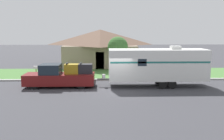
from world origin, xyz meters
TOP-DOWN VIEW (x-y plane):
  - ground_plane at (0.00, 0.00)m, footprint 120.00×120.00m
  - curb_strip at (0.00, 3.75)m, footprint 80.00×0.30m
  - lawn_strip at (0.00, 7.40)m, footprint 80.00×7.00m
  - house_across_street at (-1.48, 14.13)m, footprint 9.91×8.32m
  - pickup_truck at (-4.62, 1.21)m, footprint 5.86×1.92m
  - travel_trailer at (3.50, 1.21)m, footprint 9.10×2.27m
  - mailbox at (-7.55, 4.68)m, footprint 0.48×0.20m
  - tree_in_yard at (0.45, 6.48)m, footprint 2.11×2.11m

SIDE VIEW (x-z plane):
  - ground_plane at x=0.00m, z-range 0.00..0.00m
  - lawn_strip at x=0.00m, z-range 0.00..0.03m
  - curb_strip at x=0.00m, z-range 0.00..0.14m
  - pickup_truck at x=-4.62m, z-range -0.14..1.90m
  - mailbox at x=-7.55m, z-range 0.34..1.58m
  - travel_trailer at x=3.50m, z-range 0.14..3.54m
  - house_across_street at x=-1.48m, z-range 0.09..4.83m
  - tree_in_yard at x=0.45m, z-range 0.93..4.95m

